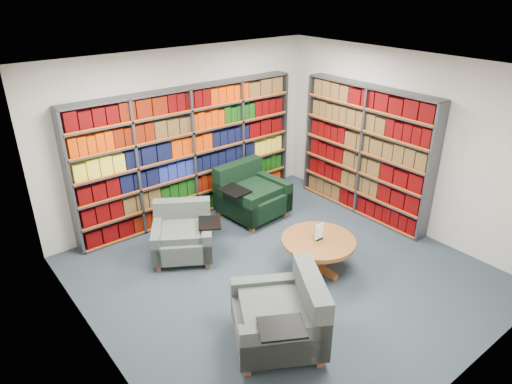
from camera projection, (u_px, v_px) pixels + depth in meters
room_shell at (285, 183)px, 5.79m from camera, size 5.02×5.02×2.82m
bookshelf_back at (191, 154)px, 7.57m from camera, size 4.00×0.28×2.20m
bookshelf_right at (365, 152)px, 7.66m from camera, size 0.28×2.50×2.20m
chair_teal_left at (183, 235)px, 6.75m from camera, size 1.16×1.16×0.77m
chair_green_right at (249, 195)px, 7.86m from camera, size 1.18×1.05×0.88m
chair_teal_front at (286, 318)px, 5.05m from camera, size 1.30×1.30×0.87m
coffee_table at (318, 245)px, 6.34m from camera, size 1.03×1.03×0.72m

